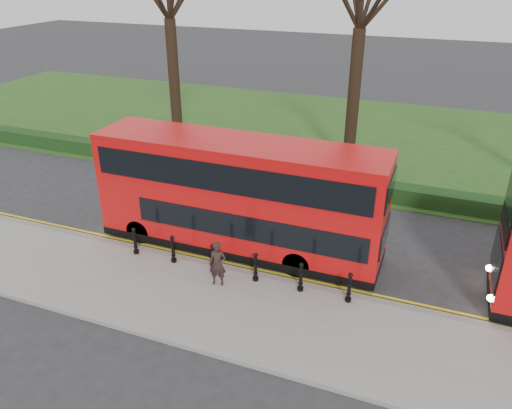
% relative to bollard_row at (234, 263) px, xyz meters
% --- Properties ---
extents(ground, '(120.00, 120.00, 0.00)m').
position_rel_bollard_row_xyz_m(ground, '(-0.50, 1.35, -0.65)').
color(ground, '#28282B').
rests_on(ground, ground).
extents(pavement, '(60.00, 4.00, 0.15)m').
position_rel_bollard_row_xyz_m(pavement, '(-0.50, -1.65, -0.57)').
color(pavement, gray).
rests_on(pavement, ground).
extents(kerb, '(60.00, 0.25, 0.16)m').
position_rel_bollard_row_xyz_m(kerb, '(-0.50, 0.35, -0.57)').
color(kerb, slate).
rests_on(kerb, ground).
extents(grass_verge, '(60.00, 18.00, 0.06)m').
position_rel_bollard_row_xyz_m(grass_verge, '(-0.50, 16.35, -0.62)').
color(grass_verge, '#2A4918').
rests_on(grass_verge, ground).
extents(hedge, '(60.00, 0.90, 0.80)m').
position_rel_bollard_row_xyz_m(hedge, '(-0.50, 8.15, -0.25)').
color(hedge, black).
rests_on(hedge, ground).
extents(yellow_line_outer, '(60.00, 0.10, 0.01)m').
position_rel_bollard_row_xyz_m(yellow_line_outer, '(-0.50, 0.65, -0.64)').
color(yellow_line_outer, yellow).
rests_on(yellow_line_outer, ground).
extents(yellow_line_inner, '(60.00, 0.10, 0.01)m').
position_rel_bollard_row_xyz_m(yellow_line_inner, '(-0.50, 0.85, -0.64)').
color(yellow_line_inner, yellow).
rests_on(yellow_line_inner, ground).
extents(bollard_row, '(7.96, 0.15, 1.00)m').
position_rel_bollard_row_xyz_m(bollard_row, '(0.00, 0.00, 0.00)').
color(bollard_row, black).
rests_on(bollard_row, pavement).
extents(bus_lead, '(10.54, 2.42, 4.19)m').
position_rel_bollard_row_xyz_m(bus_lead, '(-0.67, 2.01, 1.46)').
color(bus_lead, red).
rests_on(bus_lead, ground).
extents(pedestrian, '(0.63, 0.48, 1.55)m').
position_rel_bollard_row_xyz_m(pedestrian, '(-0.29, -0.64, 0.28)').
color(pedestrian, black).
rests_on(pedestrian, pavement).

